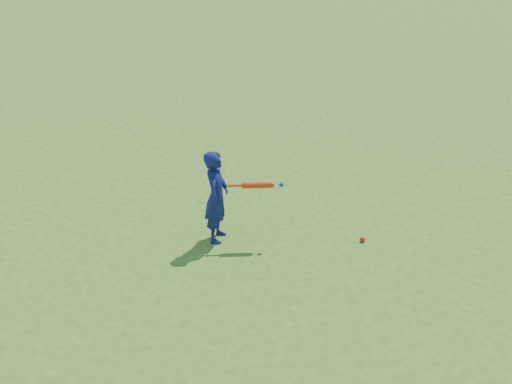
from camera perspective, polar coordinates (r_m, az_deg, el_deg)
The scene contains 4 objects.
ground at distance 7.16m, azimuth -7.73°, elevation -6.61°, with size 80.00×80.00×0.00m, color #386618.
child at distance 7.22m, azimuth -3.97°, elevation -0.47°, with size 0.45×0.30×1.23m, color #11184F.
ground_ball_red at distance 7.55m, azimuth 10.61°, elevation -4.66°, with size 0.07×0.07×0.07m, color red.
bat_swing at distance 7.11m, azimuth 0.35°, elevation 0.70°, with size 0.70×0.12×0.08m.
Camera 1 is at (0.12, -6.01, 3.90)m, focal length 40.00 mm.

